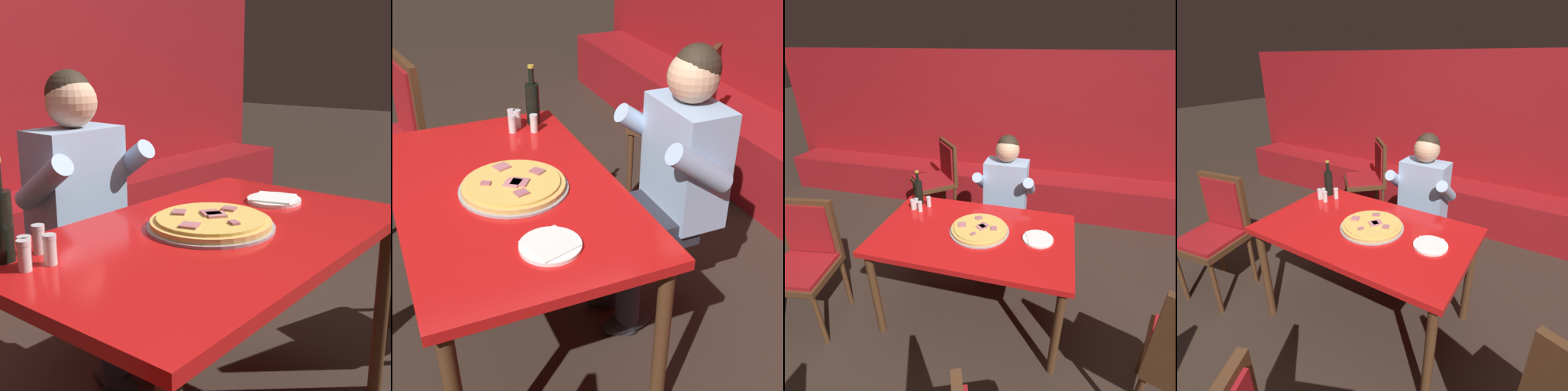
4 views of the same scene
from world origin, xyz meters
TOP-DOWN VIEW (x-y plane):
  - ground_plane at (0.00, 0.00)m, footprint 24.00×24.00m
  - main_dining_table at (0.00, 0.00)m, footprint 1.39×0.85m
  - pizza at (0.03, 0.02)m, footprint 0.43×0.43m
  - plate_white_paper at (0.45, 0.03)m, footprint 0.21×0.21m
  - beer_bottle at (-0.56, 0.30)m, footprint 0.07×0.07m
  - shaker_black_pepper at (-0.55, 0.22)m, footprint 0.04×0.04m
  - shaker_red_pepper_flakes at (-0.46, 0.27)m, footprint 0.04×0.04m
  - shaker_oregano at (-0.57, 0.19)m, footprint 0.04×0.04m
  - shaker_parmesan at (-0.50, 0.18)m, footprint 0.04×0.04m
  - diner_seated_blue_shirt at (0.09, 0.68)m, footprint 0.53×0.53m
  - dining_chair_near_right at (-0.82, 1.34)m, footprint 0.62×0.62m

SIDE VIEW (x-z plane):
  - ground_plane at x=0.00m, z-range 0.00..0.00m
  - dining_chair_near_right at x=-0.82m, z-range 0.09..1.05m
  - main_dining_table at x=0.00m, z-range 0.30..1.08m
  - diner_seated_blue_shirt at x=0.09m, z-range 0.07..1.34m
  - plate_white_paper at x=0.45m, z-range 0.77..0.79m
  - pizza at x=0.03m, z-range 0.77..0.81m
  - shaker_black_pepper at x=-0.55m, z-range 0.77..0.86m
  - shaker_red_pepper_flakes at x=-0.46m, z-range 0.77..0.86m
  - shaker_oregano at x=-0.57m, z-range 0.77..0.86m
  - shaker_parmesan at x=-0.50m, z-range 0.77..0.86m
  - beer_bottle at x=-0.56m, z-range 0.74..1.03m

